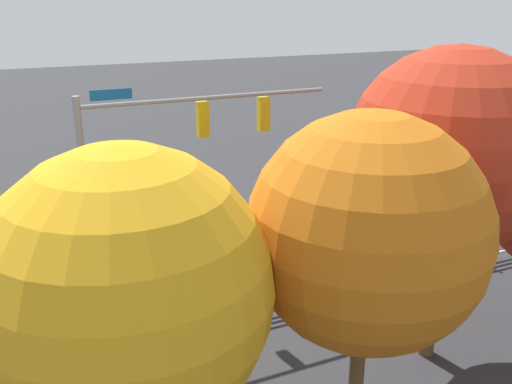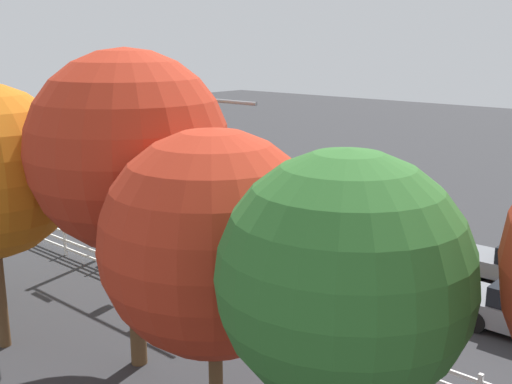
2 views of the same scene
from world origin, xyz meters
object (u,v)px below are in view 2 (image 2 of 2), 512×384
Objects in this scene: car_1 at (315,258)px; tree_2 at (214,243)px; tree_4 at (129,152)px; tree_5 at (344,278)px; pedestrian at (119,236)px.

tree_2 reaches higher than car_1.
tree_4 is (-0.29, 8.16, 4.97)m from car_1.
tree_5 is (-3.77, 1.07, 0.56)m from tree_2.
tree_2 is 3.95m from tree_4.
car_1 is 7.59m from pedestrian.
tree_5 reaches higher than pedestrian.
pedestrian is (6.66, 3.64, 0.29)m from car_1.
tree_4 is at bearing -12.14° from tree_2.
tree_4 is (-6.94, 4.51, 4.68)m from pedestrian.
tree_2 is 3.96m from tree_5.
car_1 is at bearing -66.27° from tree_2.
tree_2 is at bearing -15.89° from tree_5.
tree_4 reaches higher than pedestrian.
tree_4 is 1.19× the size of tree_5.
car_1 is 13.32m from tree_5.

